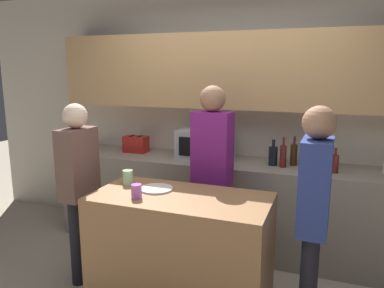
{
  "coord_description": "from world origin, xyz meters",
  "views": [
    {
      "loc": [
        0.97,
        -2.18,
        1.84
      ],
      "look_at": [
        -0.04,
        0.54,
        1.26
      ],
      "focal_mm": 35.0,
      "sensor_mm": 36.0,
      "label": 1
    }
  ],
  "objects_px": {
    "cup_0": "(128,177)",
    "cup_1": "(136,191)",
    "bottle_1": "(283,156)",
    "bottle_6": "(335,163)",
    "toaster": "(136,144)",
    "bottle_4": "(315,160)",
    "microwave": "(204,144)",
    "plate_on_island": "(157,189)",
    "person_right": "(212,164)",
    "bottle_0": "(273,156)",
    "bottle_5": "(324,158)",
    "person_center": "(79,179)",
    "person_left": "(314,206)",
    "bottle_2": "(294,154)",
    "bottle_3": "(304,157)"
  },
  "relations": [
    {
      "from": "plate_on_island",
      "to": "person_left",
      "type": "bearing_deg",
      "value": -4.65
    },
    {
      "from": "microwave",
      "to": "plate_on_island",
      "type": "distance_m",
      "value": 1.09
    },
    {
      "from": "bottle_3",
      "to": "cup_1",
      "type": "relative_size",
      "value": 2.73
    },
    {
      "from": "plate_on_island",
      "to": "bottle_4",
      "type": "bearing_deg",
      "value": 39.35
    },
    {
      "from": "toaster",
      "to": "bottle_0",
      "type": "xyz_separation_m",
      "value": [
        1.53,
        -0.06,
        0.01
      ]
    },
    {
      "from": "bottle_1",
      "to": "person_left",
      "type": "height_order",
      "value": "person_left"
    },
    {
      "from": "bottle_1",
      "to": "bottle_5",
      "type": "height_order",
      "value": "bottle_5"
    },
    {
      "from": "cup_1",
      "to": "bottle_4",
      "type": "bearing_deg",
      "value": 44.24
    },
    {
      "from": "bottle_4",
      "to": "plate_on_island",
      "type": "bearing_deg",
      "value": -140.65
    },
    {
      "from": "bottle_2",
      "to": "toaster",
      "type": "bearing_deg",
      "value": -179.68
    },
    {
      "from": "bottle_4",
      "to": "bottle_0",
      "type": "bearing_deg",
      "value": 168.32
    },
    {
      "from": "cup_0",
      "to": "cup_1",
      "type": "xyz_separation_m",
      "value": [
        0.23,
        -0.27,
        -0.01
      ]
    },
    {
      "from": "plate_on_island",
      "to": "cup_1",
      "type": "relative_size",
      "value": 2.5
    },
    {
      "from": "bottle_4",
      "to": "person_center",
      "type": "distance_m",
      "value": 2.1
    },
    {
      "from": "microwave",
      "to": "cup_1",
      "type": "xyz_separation_m",
      "value": [
        -0.09,
        -1.31,
        -0.12
      ]
    },
    {
      "from": "bottle_3",
      "to": "bottle_1",
      "type": "bearing_deg",
      "value": -172.72
    },
    {
      "from": "microwave",
      "to": "toaster",
      "type": "bearing_deg",
      "value": 179.89
    },
    {
      "from": "person_right",
      "to": "bottle_0",
      "type": "bearing_deg",
      "value": -127.27
    },
    {
      "from": "toaster",
      "to": "bottle_6",
      "type": "relative_size",
      "value": 1.15
    },
    {
      "from": "toaster",
      "to": "person_center",
      "type": "xyz_separation_m",
      "value": [
        0.05,
        -1.1,
        -0.09
      ]
    },
    {
      "from": "cup_0",
      "to": "bottle_5",
      "type": "bearing_deg",
      "value": 32.06
    },
    {
      "from": "microwave",
      "to": "plate_on_island",
      "type": "height_order",
      "value": "microwave"
    },
    {
      "from": "bottle_6",
      "to": "person_left",
      "type": "distance_m",
      "value": 1.05
    },
    {
      "from": "bottle_2",
      "to": "cup_1",
      "type": "bearing_deg",
      "value": -127.01
    },
    {
      "from": "bottle_0",
      "to": "plate_on_island",
      "type": "relative_size",
      "value": 0.97
    },
    {
      "from": "bottle_1",
      "to": "bottle_2",
      "type": "height_order",
      "value": "bottle_1"
    },
    {
      "from": "bottle_4",
      "to": "person_center",
      "type": "xyz_separation_m",
      "value": [
        -1.87,
        -0.96,
        -0.11
      ]
    },
    {
      "from": "bottle_0",
      "to": "bottle_6",
      "type": "relative_size",
      "value": 1.11
    },
    {
      "from": "bottle_2",
      "to": "person_right",
      "type": "distance_m",
      "value": 0.86
    },
    {
      "from": "bottle_5",
      "to": "cup_0",
      "type": "height_order",
      "value": "bottle_5"
    },
    {
      "from": "bottle_5",
      "to": "cup_0",
      "type": "distance_m",
      "value": 1.78
    },
    {
      "from": "bottle_0",
      "to": "bottle_4",
      "type": "bearing_deg",
      "value": -11.68
    },
    {
      "from": "bottle_0",
      "to": "plate_on_island",
      "type": "bearing_deg",
      "value": -126.54
    },
    {
      "from": "bottle_5",
      "to": "cup_0",
      "type": "xyz_separation_m",
      "value": [
        -1.5,
        -0.94,
        -0.08
      ]
    },
    {
      "from": "bottle_6",
      "to": "bottle_4",
      "type": "bearing_deg",
      "value": -177.86
    },
    {
      "from": "bottle_1",
      "to": "bottle_6",
      "type": "relative_size",
      "value": 1.28
    },
    {
      "from": "person_right",
      "to": "person_center",
      "type": "bearing_deg",
      "value": 34.02
    },
    {
      "from": "bottle_5",
      "to": "bottle_6",
      "type": "bearing_deg",
      "value": -24.39
    },
    {
      "from": "person_right",
      "to": "bottle_4",
      "type": "bearing_deg",
      "value": -148.27
    },
    {
      "from": "bottle_6",
      "to": "person_right",
      "type": "bearing_deg",
      "value": -157.69
    },
    {
      "from": "cup_0",
      "to": "person_center",
      "type": "height_order",
      "value": "person_center"
    },
    {
      "from": "person_center",
      "to": "person_right",
      "type": "relative_size",
      "value": 0.92
    },
    {
      "from": "bottle_2",
      "to": "bottle_3",
      "type": "distance_m",
      "value": 0.13
    },
    {
      "from": "bottle_4",
      "to": "person_right",
      "type": "xyz_separation_m",
      "value": [
        -0.85,
        -0.41,
        -0.01
      ]
    },
    {
      "from": "bottle_4",
      "to": "person_left",
      "type": "bearing_deg",
      "value": -87.75
    },
    {
      "from": "toaster",
      "to": "bottle_4",
      "type": "distance_m",
      "value": 1.92
    },
    {
      "from": "bottle_3",
      "to": "person_left",
      "type": "xyz_separation_m",
      "value": [
        0.14,
        -1.1,
        -0.08
      ]
    },
    {
      "from": "bottle_2",
      "to": "bottle_3",
      "type": "relative_size",
      "value": 1.0
    },
    {
      "from": "cup_0",
      "to": "bottle_4",
      "type": "bearing_deg",
      "value": 32.02
    },
    {
      "from": "bottle_5",
      "to": "cup_1",
      "type": "height_order",
      "value": "bottle_5"
    }
  ]
}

